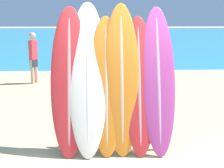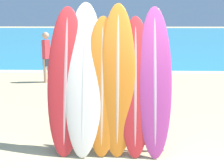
{
  "view_description": "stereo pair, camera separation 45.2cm",
  "coord_description": "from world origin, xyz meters",
  "px_view_note": "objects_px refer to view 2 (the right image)",
  "views": [
    {
      "loc": [
        -0.47,
        -3.95,
        2.05
      ],
      "look_at": [
        -0.22,
        1.48,
        0.91
      ],
      "focal_mm": 50.0,
      "sensor_mm": 36.0,
      "label": 1
    },
    {
      "loc": [
        -0.02,
        -3.95,
        2.05
      ],
      "look_at": [
        -0.22,
        1.48,
        0.91
      ],
      "focal_mm": 50.0,
      "sensor_mm": 36.0,
      "label": 2
    }
  ],
  "objects_px": {
    "surfboard_rack": "(110,121)",
    "surfboard_slot_0": "(66,80)",
    "person_near_water": "(46,55)",
    "person_mid_beach": "(124,57)",
    "surfboard_slot_4": "(135,85)",
    "surfboard_slot_1": "(84,78)",
    "surfboard_slot_5": "(155,80)",
    "surfboard_slot_3": "(118,79)",
    "surfboard_slot_2": "(102,85)"
  },
  "relations": [
    {
      "from": "surfboard_slot_5",
      "to": "surfboard_slot_4",
      "type": "bearing_deg",
      "value": -176.82
    },
    {
      "from": "person_near_water",
      "to": "surfboard_slot_1",
      "type": "bearing_deg",
      "value": 53.37
    },
    {
      "from": "person_near_water",
      "to": "surfboard_rack",
      "type": "bearing_deg",
      "value": 56.91
    },
    {
      "from": "surfboard_slot_4",
      "to": "surfboard_slot_5",
      "type": "relative_size",
      "value": 0.93
    },
    {
      "from": "surfboard_slot_0",
      "to": "surfboard_slot_2",
      "type": "height_order",
      "value": "surfboard_slot_0"
    },
    {
      "from": "surfboard_slot_0",
      "to": "person_mid_beach",
      "type": "height_order",
      "value": "surfboard_slot_0"
    },
    {
      "from": "surfboard_slot_5",
      "to": "person_near_water",
      "type": "xyz_separation_m",
      "value": [
        -2.99,
        5.31,
        -0.23
      ]
    },
    {
      "from": "surfboard_slot_0",
      "to": "surfboard_slot_2",
      "type": "xyz_separation_m",
      "value": [
        0.57,
        -0.03,
        -0.07
      ]
    },
    {
      "from": "person_near_water",
      "to": "person_mid_beach",
      "type": "relative_size",
      "value": 1.08
    },
    {
      "from": "surfboard_slot_4",
      "to": "person_near_water",
      "type": "relative_size",
      "value": 1.29
    },
    {
      "from": "surfboard_rack",
      "to": "surfboard_slot_1",
      "type": "height_order",
      "value": "surfboard_slot_1"
    },
    {
      "from": "surfboard_slot_0",
      "to": "surfboard_slot_4",
      "type": "xyz_separation_m",
      "value": [
        1.07,
        -0.02,
        -0.08
      ]
    },
    {
      "from": "person_near_water",
      "to": "surfboard_slot_3",
      "type": "bearing_deg",
      "value": 58.12
    },
    {
      "from": "surfboard_slot_1",
      "to": "person_near_water",
      "type": "height_order",
      "value": "surfboard_slot_1"
    },
    {
      "from": "surfboard_slot_0",
      "to": "surfboard_slot_2",
      "type": "bearing_deg",
      "value": -2.95
    },
    {
      "from": "surfboard_slot_1",
      "to": "surfboard_slot_4",
      "type": "height_order",
      "value": "surfboard_slot_1"
    },
    {
      "from": "surfboard_slot_0",
      "to": "surfboard_slot_1",
      "type": "height_order",
      "value": "surfboard_slot_1"
    },
    {
      "from": "surfboard_slot_2",
      "to": "surfboard_slot_0",
      "type": "bearing_deg",
      "value": 177.05
    },
    {
      "from": "surfboard_slot_2",
      "to": "surfboard_slot_4",
      "type": "xyz_separation_m",
      "value": [
        0.51,
        0.01,
        -0.0
      ]
    },
    {
      "from": "surfboard_slot_4",
      "to": "person_mid_beach",
      "type": "xyz_separation_m",
      "value": [
        -0.18,
        5.46,
        -0.22
      ]
    },
    {
      "from": "surfboard_rack",
      "to": "person_mid_beach",
      "type": "relative_size",
      "value": 1.12
    },
    {
      "from": "surfboard_slot_5",
      "to": "person_mid_beach",
      "type": "distance_m",
      "value": 5.47
    },
    {
      "from": "surfboard_slot_0",
      "to": "surfboard_slot_4",
      "type": "distance_m",
      "value": 1.08
    },
    {
      "from": "surfboard_slot_1",
      "to": "surfboard_slot_5",
      "type": "distance_m",
      "value": 1.09
    },
    {
      "from": "surfboard_slot_2",
      "to": "person_mid_beach",
      "type": "relative_size",
      "value": 1.39
    },
    {
      "from": "surfboard_slot_5",
      "to": "person_mid_beach",
      "type": "bearing_deg",
      "value": 95.05
    },
    {
      "from": "surfboard_slot_2",
      "to": "person_mid_beach",
      "type": "distance_m",
      "value": 5.48
    },
    {
      "from": "surfboard_slot_4",
      "to": "surfboard_slot_5",
      "type": "height_order",
      "value": "surfboard_slot_5"
    },
    {
      "from": "surfboard_rack",
      "to": "surfboard_slot_1",
      "type": "bearing_deg",
      "value": 171.41
    },
    {
      "from": "surfboard_slot_2",
      "to": "surfboard_slot_1",
      "type": "bearing_deg",
      "value": 172.92
    },
    {
      "from": "surfboard_slot_3",
      "to": "surfboard_slot_5",
      "type": "xyz_separation_m",
      "value": [
        0.57,
        0.01,
        -0.02
      ]
    },
    {
      "from": "surfboard_rack",
      "to": "surfboard_slot_3",
      "type": "relative_size",
      "value": 0.74
    },
    {
      "from": "surfboard_slot_3",
      "to": "surfboard_slot_0",
      "type": "bearing_deg",
      "value": 179.18
    },
    {
      "from": "surfboard_rack",
      "to": "surfboard_slot_4",
      "type": "xyz_separation_m",
      "value": [
        0.39,
        0.03,
        0.57
      ]
    },
    {
      "from": "surfboard_slot_3",
      "to": "surfboard_slot_4",
      "type": "xyz_separation_m",
      "value": [
        0.27,
        -0.01,
        -0.1
      ]
    },
    {
      "from": "surfboard_slot_3",
      "to": "person_mid_beach",
      "type": "bearing_deg",
      "value": 89.09
    },
    {
      "from": "surfboard_slot_2",
      "to": "surfboard_slot_4",
      "type": "distance_m",
      "value": 0.51
    },
    {
      "from": "surfboard_rack",
      "to": "surfboard_slot_0",
      "type": "relative_size",
      "value": 0.75
    },
    {
      "from": "surfboard_slot_0",
      "to": "person_mid_beach",
      "type": "distance_m",
      "value": 5.52
    },
    {
      "from": "surfboard_slot_0",
      "to": "surfboard_slot_5",
      "type": "distance_m",
      "value": 1.37
    },
    {
      "from": "person_mid_beach",
      "to": "surfboard_slot_5",
      "type": "bearing_deg",
      "value": 147.72
    },
    {
      "from": "surfboard_rack",
      "to": "surfboard_slot_0",
      "type": "xyz_separation_m",
      "value": [
        -0.69,
        0.06,
        0.65
      ]
    },
    {
      "from": "person_near_water",
      "to": "surfboard_slot_0",
      "type": "bearing_deg",
      "value": 50.6
    },
    {
      "from": "surfboard_rack",
      "to": "person_mid_beach",
      "type": "height_order",
      "value": "person_mid_beach"
    },
    {
      "from": "surfboard_slot_1",
      "to": "surfboard_slot_3",
      "type": "distance_m",
      "value": 0.52
    },
    {
      "from": "surfboard_slot_4",
      "to": "person_near_water",
      "type": "bearing_deg",
      "value": 116.81
    },
    {
      "from": "surfboard_rack",
      "to": "surfboard_slot_0",
      "type": "distance_m",
      "value": 0.95
    },
    {
      "from": "surfboard_slot_1",
      "to": "surfboard_slot_2",
      "type": "xyz_separation_m",
      "value": [
        0.28,
        -0.04,
        -0.11
      ]
    },
    {
      "from": "surfboard_slot_3",
      "to": "person_mid_beach",
      "type": "relative_size",
      "value": 1.52
    },
    {
      "from": "surfboard_rack",
      "to": "person_mid_beach",
      "type": "xyz_separation_m",
      "value": [
        0.2,
        5.49,
        0.35
      ]
    }
  ]
}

